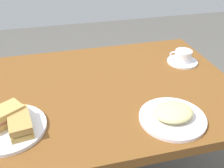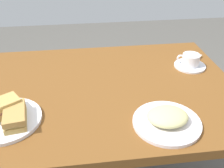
{
  "view_description": "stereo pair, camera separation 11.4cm",
  "coord_description": "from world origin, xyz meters",
  "px_view_note": "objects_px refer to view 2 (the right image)",
  "views": [
    {
      "loc": [
        0.21,
        0.96,
        1.38
      ],
      "look_at": [
        -0.03,
        0.03,
        0.77
      ],
      "focal_mm": 41.76,
      "sensor_mm": 36.0,
      "label": 1
    },
    {
      "loc": [
        0.1,
        0.98,
        1.38
      ],
      "look_at": [
        -0.03,
        0.03,
        0.77
      ],
      "focal_mm": 41.76,
      "sensor_mm": 36.0,
      "label": 2
    }
  ],
  "objects_px": {
    "dining_table": "(106,109)",
    "coffee_cup": "(191,59)",
    "spoon": "(197,59)",
    "sandwich_back": "(15,116)",
    "sandwich_plate": "(5,120)",
    "coffee_saucer": "(190,66)",
    "side_plate": "(167,123)"
  },
  "relations": [
    {
      "from": "dining_table",
      "to": "coffee_cup",
      "type": "distance_m",
      "value": 0.5
    },
    {
      "from": "sandwich_plate",
      "to": "sandwich_back",
      "type": "xyz_separation_m",
      "value": [
        -0.05,
        0.02,
        0.03
      ]
    },
    {
      "from": "coffee_saucer",
      "to": "spoon",
      "type": "height_order",
      "value": "spoon"
    },
    {
      "from": "coffee_cup",
      "to": "sandwich_plate",
      "type": "bearing_deg",
      "value": 21.0
    },
    {
      "from": "sandwich_back",
      "to": "coffee_saucer",
      "type": "relative_size",
      "value": 0.95
    },
    {
      "from": "sandwich_plate",
      "to": "coffee_cup",
      "type": "xyz_separation_m",
      "value": [
        -0.84,
        -0.32,
        0.03
      ]
    },
    {
      "from": "sandwich_back",
      "to": "coffee_cup",
      "type": "height_order",
      "value": "coffee_cup"
    },
    {
      "from": "dining_table",
      "to": "sandwich_plate",
      "type": "distance_m",
      "value": 0.46
    },
    {
      "from": "spoon",
      "to": "coffee_saucer",
      "type": "bearing_deg",
      "value": 42.99
    },
    {
      "from": "coffee_saucer",
      "to": "spoon",
      "type": "relative_size",
      "value": 1.96
    },
    {
      "from": "sandwich_back",
      "to": "spoon",
      "type": "bearing_deg",
      "value": -155.03
    },
    {
      "from": "coffee_saucer",
      "to": "spoon",
      "type": "xyz_separation_m",
      "value": [
        -0.06,
        -0.05,
        0.01
      ]
    },
    {
      "from": "dining_table",
      "to": "sandwich_back",
      "type": "relative_size",
      "value": 7.98
    },
    {
      "from": "sandwich_back",
      "to": "coffee_saucer",
      "type": "xyz_separation_m",
      "value": [
        -0.8,
        -0.35,
        -0.03
      ]
    },
    {
      "from": "side_plate",
      "to": "coffee_cup",
      "type": "bearing_deg",
      "value": -121.15
    },
    {
      "from": "dining_table",
      "to": "coffee_cup",
      "type": "xyz_separation_m",
      "value": [
        -0.45,
        -0.13,
        0.17
      ]
    },
    {
      "from": "spoon",
      "to": "side_plate",
      "type": "bearing_deg",
      "value": 56.5
    },
    {
      "from": "coffee_saucer",
      "to": "sandwich_plate",
      "type": "bearing_deg",
      "value": 20.93
    },
    {
      "from": "sandwich_back",
      "to": "side_plate",
      "type": "bearing_deg",
      "value": 172.83
    },
    {
      "from": "sandwich_plate",
      "to": "coffee_saucer",
      "type": "bearing_deg",
      "value": -159.07
    },
    {
      "from": "dining_table",
      "to": "spoon",
      "type": "xyz_separation_m",
      "value": [
        -0.51,
        -0.19,
        0.14
      ]
    },
    {
      "from": "sandwich_plate",
      "to": "coffee_saucer",
      "type": "relative_size",
      "value": 1.71
    },
    {
      "from": "sandwich_back",
      "to": "sandwich_plate",
      "type": "bearing_deg",
      "value": -25.79
    },
    {
      "from": "side_plate",
      "to": "dining_table",
      "type": "bearing_deg",
      "value": -55.04
    },
    {
      "from": "sandwich_back",
      "to": "dining_table",
      "type": "bearing_deg",
      "value": -148.83
    },
    {
      "from": "coffee_saucer",
      "to": "side_plate",
      "type": "distance_m",
      "value": 0.48
    },
    {
      "from": "coffee_cup",
      "to": "spoon",
      "type": "height_order",
      "value": "coffee_cup"
    },
    {
      "from": "sandwich_back",
      "to": "spoon",
      "type": "distance_m",
      "value": 0.94
    },
    {
      "from": "spoon",
      "to": "coffee_cup",
      "type": "bearing_deg",
      "value": 41.93
    },
    {
      "from": "sandwich_back",
      "to": "spoon",
      "type": "relative_size",
      "value": 1.86
    },
    {
      "from": "coffee_saucer",
      "to": "coffee_cup",
      "type": "distance_m",
      "value": 0.04
    },
    {
      "from": "sandwich_plate",
      "to": "side_plate",
      "type": "relative_size",
      "value": 1.07
    }
  ]
}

